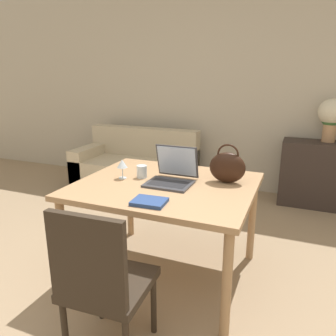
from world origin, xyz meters
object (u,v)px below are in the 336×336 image
object	(u,v)px
chair	(102,279)
wine_glass	(122,164)
couch	(136,169)
flower_vase	(331,116)
handbag	(227,167)
laptop	(173,173)
drinking_glass	(142,172)

from	to	relation	value
chair	wine_glass	world-z (taller)	chair
couch	flower_vase	distance (m)	2.52
handbag	flower_vase	world-z (taller)	flower_vase
chair	laptop	xyz separation A→B (m)	(0.04, 0.93, 0.33)
couch	flower_vase	bearing A→B (deg)	8.59
chair	handbag	distance (m)	1.21
drinking_glass	handbag	distance (m)	0.66
laptop	drinking_glass	world-z (taller)	laptop
laptop	flower_vase	size ratio (longest dim) A/B	0.67
laptop	flower_vase	world-z (taller)	flower_vase
drinking_glass	chair	bearing A→B (deg)	-76.38
wine_glass	handbag	distance (m)	0.80
chair	drinking_glass	world-z (taller)	chair
flower_vase	drinking_glass	bearing A→B (deg)	-125.15
wine_glass	laptop	bearing A→B (deg)	9.81
laptop	flower_vase	bearing A→B (deg)	60.26
wine_glass	flower_vase	bearing A→B (deg)	53.52
chair	couch	distance (m)	2.86
flower_vase	handbag	bearing A→B (deg)	-112.45
flower_vase	couch	bearing A→B (deg)	-171.41
drinking_glass	laptop	bearing A→B (deg)	-2.06
chair	laptop	distance (m)	0.99
couch	laptop	world-z (taller)	laptop
chair	drinking_glass	bearing A→B (deg)	100.74
couch	wine_glass	bearing A→B (deg)	-65.06
chair	wine_glass	distance (m)	1.00
laptop	handbag	xyz separation A→B (m)	(0.38, 0.14, 0.05)
handbag	drinking_glass	bearing A→B (deg)	-168.50
wine_glass	chair	bearing A→B (deg)	-67.53
laptop	wine_glass	size ratio (longest dim) A/B	2.20
couch	handbag	world-z (taller)	handbag
chair	couch	bearing A→B (deg)	111.26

